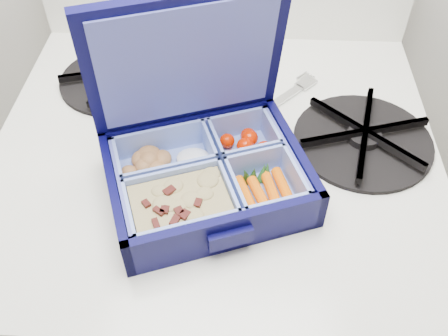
# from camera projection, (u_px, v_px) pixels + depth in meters

# --- Properties ---
(stove) EXTENTS (0.60, 0.60, 0.89)m
(stove) POSITION_uv_depth(u_px,v_px,m) (218.00, 294.00, 1.01)
(stove) COLOR white
(stove) RESTS_ON floor
(bento_box) EXTENTS (0.28, 0.25, 0.05)m
(bento_box) POSITION_uv_depth(u_px,v_px,m) (207.00, 178.00, 0.59)
(bento_box) COLOR #060537
(bento_box) RESTS_ON stove
(burner_grate) EXTENTS (0.23, 0.23, 0.03)m
(burner_grate) POSITION_uv_depth(u_px,v_px,m) (364.00, 135.00, 0.66)
(burner_grate) COLOR black
(burner_grate) RESTS_ON stove
(burner_grate_rear) EXTENTS (0.21, 0.21, 0.02)m
(burner_grate_rear) POSITION_uv_depth(u_px,v_px,m) (115.00, 76.00, 0.76)
(burner_grate_rear) COLOR black
(burner_grate_rear) RESTS_ON stove
(fork) EXTENTS (0.15, 0.15, 0.01)m
(fork) POSITION_uv_depth(u_px,v_px,m) (267.00, 109.00, 0.72)
(fork) COLOR beige
(fork) RESTS_ON stove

